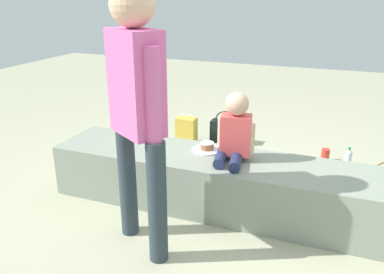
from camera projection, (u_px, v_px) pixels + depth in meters
The scene contains 10 objects.
ground_plane at pixel (245, 211), 2.89m from camera, with size 12.00×12.00×0.00m, color #A7A688.
concrete_ledge at pixel (246, 187), 2.82m from camera, with size 2.90×0.54×0.39m, color gray.
child_seated at pixel (235, 131), 2.72m from camera, with size 0.28×0.33×0.48m.
adult_standing at pixel (137, 100), 2.19m from camera, with size 0.41×0.33×1.57m.
cake_plate at pixel (207, 148), 2.95m from camera, with size 0.22×0.22×0.07m.
gift_bag at pixel (186, 131), 4.11m from camera, with size 0.20×0.13×0.33m.
water_bottle_near_gift at pixel (301, 173), 3.26m from camera, with size 0.07×0.07×0.23m.
water_bottle_far_side at pixel (348, 159), 3.54m from camera, with size 0.06×0.06×0.21m.
party_cup_red at pixel (325, 155), 3.72m from camera, with size 0.08×0.08×0.12m, color red.
handbag_black_leather at pixel (225, 131), 4.16m from camera, with size 0.30×0.13×0.34m.
Camera 1 is at (0.55, -2.49, 1.52)m, focal length 37.11 mm.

